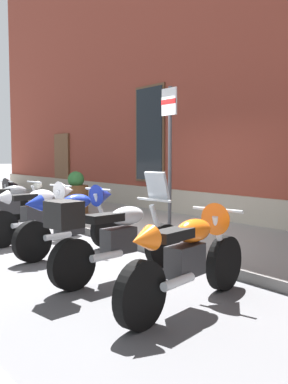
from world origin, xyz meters
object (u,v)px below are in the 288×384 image
at_px(motorcycle_white_sport, 40,209).
at_px(barrel_planter, 76,195).
at_px(parking_sign, 170,142).
at_px(motorcycle_blue_sport, 76,217).
at_px(motorcycle_orange_sport, 193,252).
at_px(motorcycle_grey_naked, 11,207).
at_px(motorcycle_silver_touring, 114,236).

relative_size(motorcycle_white_sport, barrel_planter, 2.00).
bearing_deg(parking_sign, motorcycle_blue_sport, -109.85).
height_order(motorcycle_white_sport, motorcycle_orange_sport, motorcycle_white_sport).
bearing_deg(motorcycle_white_sport, motorcycle_grey_naked, -178.83).
distance_m(motorcycle_silver_touring, motorcycle_orange_sport, 1.29).
height_order(motorcycle_silver_touring, barrel_planter, motorcycle_silver_touring).
bearing_deg(motorcycle_silver_touring, parking_sign, 121.15).
bearing_deg(parking_sign, motorcycle_white_sport, -140.74).
distance_m(motorcycle_orange_sport, parking_sign, 3.10).
xyz_separation_m(motorcycle_white_sport, motorcycle_silver_touring, (2.89, -0.27, -0.02)).
height_order(motorcycle_blue_sport, motorcycle_silver_touring, motorcycle_silver_touring).
relative_size(motorcycle_blue_sport, motorcycle_orange_sport, 0.96).
xyz_separation_m(motorcycle_grey_naked, barrel_planter, (-0.79, 1.90, 0.08)).
bearing_deg(motorcycle_orange_sport, motorcycle_white_sport, 178.19).
bearing_deg(motorcycle_grey_naked, motorcycle_silver_touring, -3.20).
height_order(motorcycle_grey_naked, motorcycle_orange_sport, motorcycle_orange_sport).
relative_size(parking_sign, barrel_planter, 2.48).
xyz_separation_m(motorcycle_blue_sport, barrel_planter, (-3.50, 1.84, -0.01)).
xyz_separation_m(motorcycle_white_sport, barrel_planter, (-2.20, 1.87, -0.00)).
height_order(motorcycle_silver_touring, motorcycle_orange_sport, motorcycle_silver_touring).
distance_m(motorcycle_grey_naked, parking_sign, 3.80).
height_order(motorcycle_blue_sport, parking_sign, parking_sign).
bearing_deg(motorcycle_orange_sport, parking_sign, 145.33).
height_order(motorcycle_white_sport, motorcycle_blue_sport, motorcycle_blue_sport).
relative_size(motorcycle_grey_naked, barrel_planter, 2.06).
height_order(motorcycle_orange_sport, parking_sign, parking_sign).
bearing_deg(motorcycle_white_sport, motorcycle_silver_touring, -5.33).
height_order(motorcycle_white_sport, parking_sign, parking_sign).
distance_m(motorcycle_blue_sport, motorcycle_silver_touring, 1.62).
bearing_deg(motorcycle_silver_touring, barrel_planter, 157.21).
distance_m(motorcycle_blue_sport, barrel_planter, 3.95).
relative_size(motorcycle_grey_naked, motorcycle_orange_sport, 1.00).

